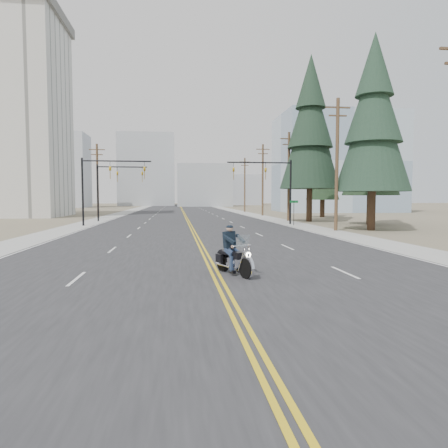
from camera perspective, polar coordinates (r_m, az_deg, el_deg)
ground_plane at (r=11.07m, az=0.96°, el=-11.46°), size 400.00×400.00×0.00m
road at (r=80.65m, az=-5.82°, el=1.69°), size 20.00×200.00×0.01m
sidewalk_left at (r=81.26m, az=-13.96°, el=1.61°), size 3.00×200.00×0.01m
sidewalk_right at (r=81.67m, az=2.28°, el=1.73°), size 3.00×200.00×0.01m
traffic_mast_left at (r=43.29m, az=-16.96°, el=6.29°), size 7.10×0.26×7.00m
traffic_mast_right at (r=43.89m, az=6.94°, el=6.39°), size 7.10×0.26×7.00m
traffic_mast_far at (r=51.23m, az=-15.76°, el=5.83°), size 6.10×0.26×7.00m
street_sign at (r=42.41m, az=9.95°, el=2.22°), size 0.90×0.06×2.62m
utility_pole_b at (r=36.50m, az=15.83°, el=8.46°), size 2.20×0.30×11.50m
utility_pole_c at (r=50.63m, az=9.22°, el=6.92°), size 2.20×0.30×11.00m
utility_pole_d at (r=65.17m, az=5.55°, el=6.46°), size 2.20×0.30×11.50m
utility_pole_e at (r=81.83m, az=2.98°, el=5.74°), size 2.20×0.30×11.00m
utility_pole_left at (r=59.67m, az=-17.62°, el=6.06°), size 2.20×0.30×10.50m
apartment_block at (r=71.78m, az=-29.26°, el=12.99°), size 18.00×14.00×30.00m
glass_building at (r=87.54m, az=15.80°, el=8.28°), size 24.00×16.00×20.00m
haze_bldg_a at (r=130.24m, az=-21.94°, el=7.06°), size 14.00×12.00×22.00m
haze_bldg_b at (r=135.97m, az=-2.88°, el=5.49°), size 18.00×14.00×14.00m
haze_bldg_c at (r=127.65m, az=12.18°, el=6.42°), size 16.00×12.00×18.00m
haze_bldg_d at (r=151.29m, az=-10.93°, el=7.53°), size 20.00×15.00×26.00m
haze_bldg_e at (r=162.78m, az=2.51°, el=4.86°), size 14.00×14.00×12.00m
haze_bldg_f at (r=148.81m, az=-26.01°, el=5.35°), size 12.00×12.00×16.00m
motorcyclist at (r=15.00m, az=1.44°, el=-3.79°), size 1.88×2.61×1.87m
conifer_near at (r=38.71m, az=20.60°, el=14.06°), size 6.57×6.57×17.38m
conifer_mid at (r=46.46m, az=20.34°, el=11.24°), size 5.97×5.97×15.91m
conifer_tall at (r=50.70m, az=12.23°, el=13.50°), size 7.24×7.24×20.12m
conifer_far at (r=61.57m, az=13.95°, el=7.96°), size 4.90×4.90×13.12m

